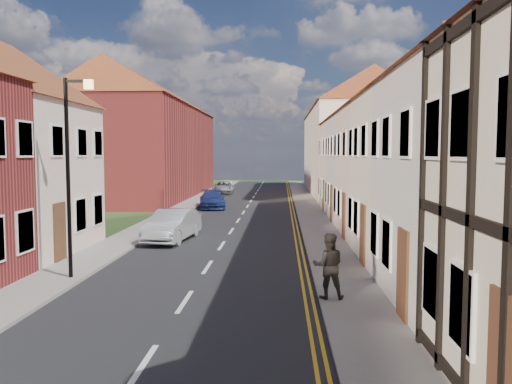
{
  "coord_description": "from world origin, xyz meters",
  "views": [
    {
      "loc": [
        2.52,
        5.34,
        3.86
      ],
      "look_at": [
        1.36,
        27.72,
        2.16
      ],
      "focal_mm": 35.0,
      "sensor_mm": 36.0,
      "label": 1
    }
  ],
  "objects": [
    {
      "name": "car_far",
      "position": [
        -2.43,
        40.58,
        0.62
      ],
      "size": [
        2.45,
        4.53,
        1.25
      ],
      "primitive_type": "imported",
      "rotation": [
        0.0,
        0.0,
        0.17
      ],
      "color": "navy",
      "rests_on": "ground"
    },
    {
      "name": "cottage_r_white_far",
      "position": [
        9.3,
        34.3,
        4.48
      ],
      "size": [
        8.3,
        5.2,
        9.0
      ],
      "color": "#B7B7AD",
      "rests_on": "ground"
    },
    {
      "name": "cottage_r_pink",
      "position": [
        9.3,
        28.9,
        4.47
      ],
      "size": [
        8.3,
        6.0,
        9.0
      ],
      "color": "beige",
      "rests_on": "ground"
    },
    {
      "name": "lamppost",
      "position": [
        -3.81,
        20.0,
        3.54
      ],
      "size": [
        0.88,
        0.15,
        6.0
      ],
      "color": "black",
      "rests_on": "pavement_left"
    },
    {
      "name": "road",
      "position": [
        0.0,
        30.0,
        0.01
      ],
      "size": [
        7.0,
        90.0,
        0.02
      ],
      "primitive_type": "cube",
      "color": "black",
      "rests_on": "ground"
    },
    {
      "name": "pavement_right",
      "position": [
        4.4,
        30.0,
        0.06
      ],
      "size": [
        1.8,
        90.0,
        0.12
      ],
      "primitive_type": "cube",
      "color": "gray",
      "rests_on": "ground"
    },
    {
      "name": "car_distant",
      "position": [
        -3.2,
        54.04,
        0.6
      ],
      "size": [
        2.16,
        4.37,
        1.19
      ],
      "primitive_type": "imported",
      "rotation": [
        0.0,
        0.0,
        0.04
      ],
      "color": "#ACB0B4",
      "rests_on": "ground"
    },
    {
      "name": "car_mid",
      "position": [
        -2.34,
        27.16,
        0.7
      ],
      "size": [
        1.98,
        4.4,
        1.4
      ],
      "primitive_type": "imported",
      "rotation": [
        0.0,
        0.0,
        -0.12
      ],
      "color": "silver",
      "rests_on": "ground"
    },
    {
      "name": "cottage_r_cream_mid",
      "position": [
        9.3,
        23.5,
        4.48
      ],
      "size": [
        8.3,
        5.2,
        9.0
      ],
      "color": "beige",
      "rests_on": "ground"
    },
    {
      "name": "pavement_left",
      "position": [
        -4.4,
        30.0,
        0.06
      ],
      "size": [
        1.8,
        90.0,
        0.12
      ],
      "primitive_type": "cube",
      "color": "gray",
      "rests_on": "ground"
    },
    {
      "name": "cottage_r_cream_far",
      "position": [
        9.3,
        39.7,
        4.47
      ],
      "size": [
        8.3,
        6.0,
        9.0
      ],
      "color": "beige",
      "rests_on": "ground"
    },
    {
      "name": "block_right_far",
      "position": [
        9.3,
        55.0,
        5.29
      ],
      "size": [
        8.3,
        24.2,
        10.5
      ],
      "color": "beige",
      "rests_on": "ground"
    },
    {
      "name": "pedestrian_right",
      "position": [
        3.74,
        18.18,
        0.97
      ],
      "size": [
        0.84,
        0.66,
        1.7
      ],
      "primitive_type": "imported",
      "rotation": [
        0.0,
        0.0,
        3.13
      ],
      "color": "#2A2521",
      "rests_on": "pavement_right"
    },
    {
      "name": "block_left_far",
      "position": [
        -9.3,
        50.0,
        5.29
      ],
      "size": [
        8.3,
        24.2,
        10.5
      ],
      "color": "maroon",
      "rests_on": "ground"
    }
  ]
}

